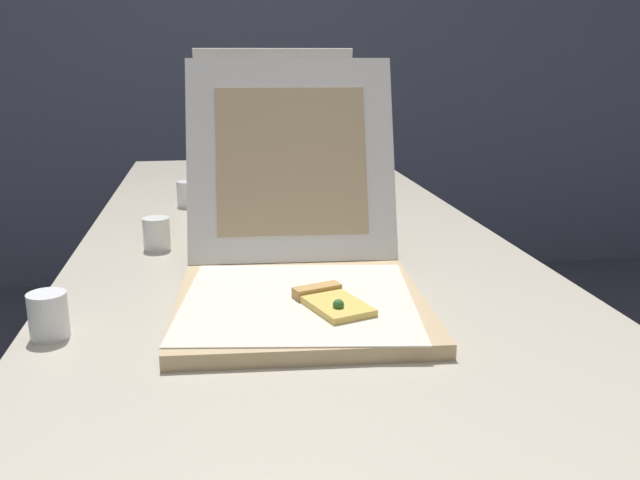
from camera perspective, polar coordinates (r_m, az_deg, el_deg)
wall_back at (r=3.50m, az=-6.58°, el=17.92°), size 10.00×0.10×2.60m
table at (r=1.39m, az=-1.95°, el=-2.35°), size 0.87×2.39×0.76m
pizza_box_front at (r=1.06m, az=-1.74°, el=-2.36°), size 0.40×0.52×0.37m
pizza_box_middle at (r=1.56m, az=-3.36°, el=3.48°), size 0.37×0.37×0.39m
cup_white_mid at (r=1.38m, az=-13.46°, el=0.53°), size 0.05×0.05×0.06m
cup_white_near_left at (r=1.00m, az=-21.69°, el=-5.86°), size 0.05×0.05×0.06m
cup_white_far at (r=1.76m, az=-10.99°, el=3.80°), size 0.05×0.05×0.06m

